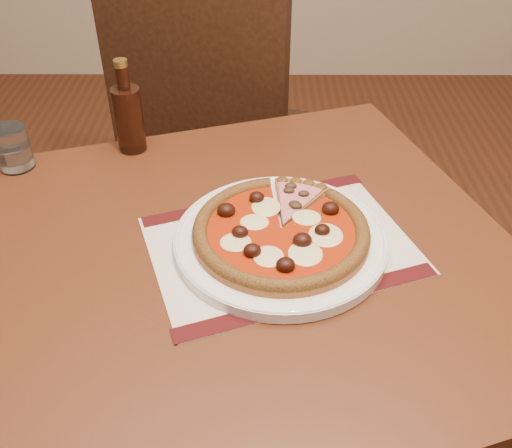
{
  "coord_description": "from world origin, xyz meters",
  "views": [
    {
      "loc": [
        0.39,
        -0.07,
        1.33
      ],
      "look_at": [
        0.39,
        0.63,
        0.78
      ],
      "focal_mm": 40.0,
      "sensor_mm": 36.0,
      "label": 1
    }
  ],
  "objects_px": {
    "chair_far": "(214,132)",
    "water_glass": "(12,148)",
    "pizza": "(281,230)",
    "bottle": "(129,116)",
    "table": "(256,293)",
    "plate": "(281,240)"
  },
  "relations": [
    {
      "from": "pizza",
      "to": "table",
      "type": "bearing_deg",
      "value": -175.73
    },
    {
      "from": "table",
      "to": "chair_far",
      "type": "height_order",
      "value": "chair_far"
    },
    {
      "from": "chair_far",
      "to": "plate",
      "type": "xyz_separation_m",
      "value": [
        0.16,
        -0.71,
        0.2
      ]
    },
    {
      "from": "table",
      "to": "plate",
      "type": "xyz_separation_m",
      "value": [
        0.04,
        0.0,
        0.11
      ]
    },
    {
      "from": "table",
      "to": "bottle",
      "type": "height_order",
      "value": "bottle"
    },
    {
      "from": "table",
      "to": "water_glass",
      "type": "distance_m",
      "value": 0.53
    },
    {
      "from": "plate",
      "to": "bottle",
      "type": "relative_size",
      "value": 1.81
    },
    {
      "from": "water_glass",
      "to": "table",
      "type": "bearing_deg",
      "value": -27.21
    },
    {
      "from": "water_glass",
      "to": "chair_far",
      "type": "bearing_deg",
      "value": 55.24
    },
    {
      "from": "water_glass",
      "to": "plate",
      "type": "bearing_deg",
      "value": -25.03
    },
    {
      "from": "pizza",
      "to": "water_glass",
      "type": "distance_m",
      "value": 0.54
    },
    {
      "from": "pizza",
      "to": "bottle",
      "type": "height_order",
      "value": "bottle"
    },
    {
      "from": "table",
      "to": "water_glass",
      "type": "relative_size",
      "value": 12.5
    },
    {
      "from": "chair_far",
      "to": "pizza",
      "type": "xyz_separation_m",
      "value": [
        0.16,
        -0.71,
        0.22
      ]
    },
    {
      "from": "plate",
      "to": "pizza",
      "type": "bearing_deg",
      "value": -104.59
    },
    {
      "from": "plate",
      "to": "table",
      "type": "bearing_deg",
      "value": -174.95
    },
    {
      "from": "plate",
      "to": "pizza",
      "type": "height_order",
      "value": "pizza"
    },
    {
      "from": "table",
      "to": "bottle",
      "type": "bearing_deg",
      "value": 129.28
    },
    {
      "from": "chair_far",
      "to": "bottle",
      "type": "height_order",
      "value": "chair_far"
    },
    {
      "from": "plate",
      "to": "pizza",
      "type": "distance_m",
      "value": 0.02
    },
    {
      "from": "chair_far",
      "to": "water_glass",
      "type": "bearing_deg",
      "value": 72.39
    },
    {
      "from": "pizza",
      "to": "bottle",
      "type": "bearing_deg",
      "value": 133.69
    }
  ]
}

